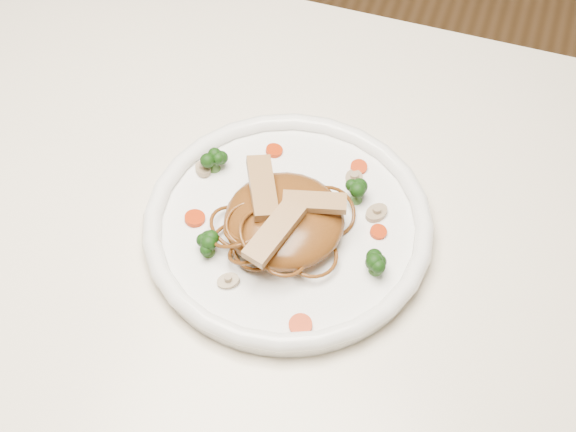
% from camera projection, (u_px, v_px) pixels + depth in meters
% --- Properties ---
extents(table, '(1.20, 0.80, 0.75)m').
position_uv_depth(table, '(205.00, 282.00, 0.96)').
color(table, beige).
rests_on(table, ground).
extents(plate, '(0.37, 0.37, 0.02)m').
position_uv_depth(plate, '(288.00, 229.00, 0.87)').
color(plate, white).
rests_on(plate, table).
extents(noodle_mound, '(0.16, 0.16, 0.04)m').
position_uv_depth(noodle_mound, '(284.00, 220.00, 0.85)').
color(noodle_mound, brown).
rests_on(noodle_mound, plate).
extents(chicken_a, '(0.07, 0.04, 0.01)m').
position_uv_depth(chicken_a, '(315.00, 202.00, 0.83)').
color(chicken_a, tan).
rests_on(chicken_a, noodle_mound).
extents(chicken_b, '(0.06, 0.08, 0.01)m').
position_uv_depth(chicken_b, '(262.00, 188.00, 0.84)').
color(chicken_b, tan).
rests_on(chicken_b, noodle_mound).
extents(chicken_c, '(0.04, 0.08, 0.01)m').
position_uv_depth(chicken_c, '(274.00, 232.00, 0.81)').
color(chicken_c, tan).
rests_on(chicken_c, noodle_mound).
extents(broccoli_0, '(0.03, 0.03, 0.03)m').
position_uv_depth(broccoli_0, '(357.00, 190.00, 0.87)').
color(broccoli_0, '#14340A').
rests_on(broccoli_0, plate).
extents(broccoli_1, '(0.04, 0.04, 0.03)m').
position_uv_depth(broccoli_1, '(213.00, 158.00, 0.90)').
color(broccoli_1, '#14340A').
rests_on(broccoli_1, plate).
extents(broccoli_2, '(0.03, 0.03, 0.03)m').
position_uv_depth(broccoli_2, '(208.00, 245.00, 0.83)').
color(broccoli_2, '#14340A').
rests_on(broccoli_2, plate).
extents(broccoli_3, '(0.03, 0.03, 0.03)m').
position_uv_depth(broccoli_3, '(376.00, 262.00, 0.82)').
color(broccoli_3, '#14340A').
rests_on(broccoli_3, plate).
extents(carrot_0, '(0.02, 0.02, 0.00)m').
position_uv_depth(carrot_0, '(359.00, 167.00, 0.91)').
color(carrot_0, '#C32F07').
rests_on(carrot_0, plate).
extents(carrot_1, '(0.02, 0.02, 0.00)m').
position_uv_depth(carrot_1, '(195.00, 218.00, 0.87)').
color(carrot_1, '#C32F07').
rests_on(carrot_1, plate).
extents(carrot_2, '(0.02, 0.02, 0.00)m').
position_uv_depth(carrot_2, '(378.00, 232.00, 0.86)').
color(carrot_2, '#C32F07').
rests_on(carrot_2, plate).
extents(carrot_3, '(0.02, 0.02, 0.00)m').
position_uv_depth(carrot_3, '(274.00, 151.00, 0.92)').
color(carrot_3, '#C32F07').
rests_on(carrot_3, plate).
extents(carrot_4, '(0.02, 0.02, 0.00)m').
position_uv_depth(carrot_4, '(300.00, 325.00, 0.79)').
color(carrot_4, '#C32F07').
rests_on(carrot_4, plate).
extents(mushroom_0, '(0.03, 0.03, 0.01)m').
position_uv_depth(mushroom_0, '(228.00, 281.00, 0.82)').
color(mushroom_0, tan).
rests_on(mushroom_0, plate).
extents(mushroom_1, '(0.04, 0.04, 0.01)m').
position_uv_depth(mushroom_1, '(376.00, 213.00, 0.87)').
color(mushroom_1, tan).
rests_on(mushroom_1, plate).
extents(mushroom_2, '(0.03, 0.03, 0.01)m').
position_uv_depth(mushroom_2, '(203.00, 169.00, 0.91)').
color(mushroom_2, tan).
rests_on(mushroom_2, plate).
extents(mushroom_3, '(0.03, 0.03, 0.01)m').
position_uv_depth(mushroom_3, '(354.00, 179.00, 0.90)').
color(mushroom_3, tan).
rests_on(mushroom_3, plate).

